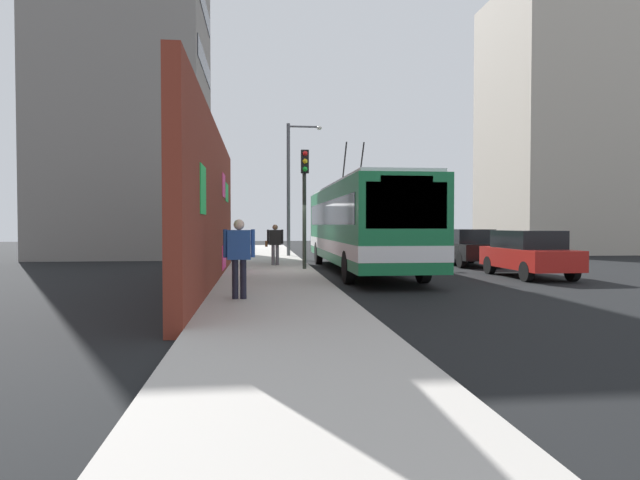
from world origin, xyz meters
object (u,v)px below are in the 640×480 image
object	(u,v)px
parked_car_red	(528,253)
parked_car_black	(466,246)
parked_car_silver	(429,242)
pedestrian_near_wall	(239,252)
traffic_light	(305,189)
pedestrian_midblock	(275,241)
street_lamp	(292,180)
city_bus	(361,223)

from	to	relation	value
parked_car_red	parked_car_black	xyz separation A→B (m)	(5.45, -0.00, 0.00)
parked_car_silver	parked_car_black	bearing A→B (deg)	180.00
parked_car_red	parked_car_black	distance (m)	5.45
pedestrian_near_wall	traffic_light	size ratio (longest dim) A/B	0.40
pedestrian_midblock	parked_car_black	bearing A→B (deg)	-84.02
traffic_light	street_lamp	size ratio (longest dim) A/B	0.63
parked_car_black	street_lamp	world-z (taller)	street_lamp
traffic_light	pedestrian_near_wall	bearing A→B (deg)	164.83
pedestrian_midblock	street_lamp	size ratio (longest dim) A/B	0.24
parked_car_silver	pedestrian_midblock	distance (m)	10.35
parked_car_red	parked_car_black	world-z (taller)	same
parked_car_red	street_lamp	xyz separation A→B (m)	(11.17, 7.25, 3.28)
city_bus	pedestrian_midblock	distance (m)	3.73
pedestrian_midblock	pedestrian_near_wall	world-z (taller)	pedestrian_near_wall
pedestrian_near_wall	traffic_light	bearing A→B (deg)	-15.17
parked_car_red	city_bus	bearing A→B (deg)	62.25
parked_car_silver	parked_car_red	bearing A→B (deg)	180.00
parked_car_black	traffic_light	bearing A→B (deg)	112.44
parked_car_silver	traffic_light	xyz separation A→B (m)	(-8.24, 7.35, 2.24)
pedestrian_midblock	street_lamp	world-z (taller)	street_lamp
parked_car_silver	traffic_light	distance (m)	11.27
parked_car_red	street_lamp	distance (m)	13.71
parked_car_black	pedestrian_midblock	world-z (taller)	pedestrian_midblock
city_bus	traffic_light	bearing A→B (deg)	98.52
parked_car_silver	pedestrian_near_wall	bearing A→B (deg)	149.44
pedestrian_near_wall	street_lamp	xyz separation A→B (m)	(16.53, -2.21, 2.93)
parked_car_red	traffic_light	xyz separation A→B (m)	(2.41, 7.35, 2.24)
city_bus	pedestrian_midblock	xyz separation A→B (m)	(1.84, 3.17, -0.72)
parked_car_black	pedestrian_midblock	xyz separation A→B (m)	(-0.88, 8.37, 0.27)
city_bus	pedestrian_near_wall	size ratio (longest dim) A/B	7.28
pedestrian_midblock	parked_car_silver	bearing A→B (deg)	-53.99
parked_car_red	pedestrian_near_wall	distance (m)	10.88
parked_car_red	parked_car_silver	bearing A→B (deg)	-0.00
parked_car_black	pedestrian_near_wall	bearing A→B (deg)	138.82
parked_car_red	pedestrian_near_wall	bearing A→B (deg)	119.54
pedestrian_midblock	pedestrian_near_wall	bearing A→B (deg)	173.73
parked_car_black	pedestrian_near_wall	distance (m)	14.37
parked_car_red	parked_car_black	bearing A→B (deg)	-0.00
pedestrian_midblock	city_bus	bearing A→B (deg)	-120.12
pedestrian_midblock	traffic_light	bearing A→B (deg)	-154.79
parked_car_black	street_lamp	distance (m)	9.80
pedestrian_near_wall	parked_car_red	bearing A→B (deg)	-60.46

